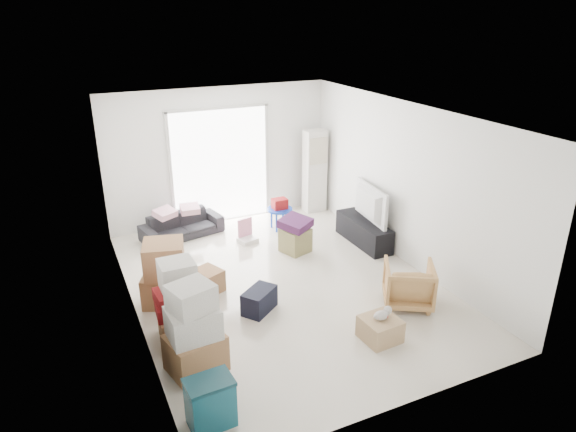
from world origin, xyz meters
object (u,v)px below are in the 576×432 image
(armchair, at_px, (409,282))
(ottoman, at_px, (295,240))
(kids_table, at_px, (280,208))
(wood_crate, at_px, (380,329))
(storage_bins, at_px, (210,402))
(ac_tower, at_px, (315,171))
(tv_console, at_px, (364,232))
(sofa, at_px, (181,222))
(television, at_px, (365,217))

(armchair, distance_m, ottoman, 2.41)
(kids_table, distance_m, wood_crate, 3.92)
(storage_bins, bearing_deg, ac_tower, 52.52)
(armchair, relative_size, ottoman, 1.62)
(tv_console, relative_size, sofa, 0.88)
(storage_bins, distance_m, ottoman, 4.25)
(ottoman, distance_m, wood_crate, 2.86)
(ac_tower, bearing_deg, television, -88.48)
(ac_tower, xyz_separation_m, ottoman, (-1.25, -1.66, -0.66))
(wood_crate, bearing_deg, kids_table, 85.53)
(television, relative_size, kids_table, 1.81)
(ac_tower, distance_m, armchair, 4.02)
(television, bearing_deg, wood_crate, 157.54)
(sofa, bearing_deg, ottoman, -53.74)
(ac_tower, xyz_separation_m, armchair, (-0.52, -3.95, -0.52))
(ac_tower, distance_m, tv_console, 1.99)
(ac_tower, bearing_deg, sofa, -177.07)
(television, xyz_separation_m, ottoman, (-1.30, 0.22, -0.31))
(ottoman, height_order, kids_table, kids_table)
(sofa, relative_size, storage_bins, 2.73)
(armchair, bearing_deg, storage_bins, 48.75)
(tv_console, bearing_deg, television, 0.00)
(ac_tower, relative_size, wood_crate, 3.79)
(ottoman, distance_m, kids_table, 1.08)
(sofa, distance_m, ottoman, 2.26)
(ac_tower, relative_size, television, 1.53)
(television, xyz_separation_m, kids_table, (-1.14, 1.27, -0.08))
(tv_console, distance_m, wood_crate, 3.00)
(armchair, bearing_deg, wood_crate, 63.92)
(tv_console, height_order, armchair, armchair)
(storage_bins, bearing_deg, television, 38.80)
(tv_console, bearing_deg, storage_bins, -141.20)
(ac_tower, height_order, television, ac_tower)
(sofa, distance_m, kids_table, 1.90)
(ac_tower, xyz_separation_m, storage_bins, (-3.85, -5.02, -0.59))
(storage_bins, xyz_separation_m, ottoman, (2.60, 3.36, -0.06))
(storage_bins, relative_size, ottoman, 1.28)
(sofa, distance_m, wood_crate, 4.63)
(storage_bins, bearing_deg, kids_table, 57.89)
(sofa, bearing_deg, wood_crate, -82.25)
(ac_tower, height_order, kids_table, ac_tower)
(sofa, bearing_deg, kids_table, -25.90)
(television, height_order, kids_table, kids_table)
(sofa, xyz_separation_m, wood_crate, (1.54, -4.37, -0.15))
(tv_console, xyz_separation_m, television, (0.00, 0.00, 0.30))
(ac_tower, distance_m, kids_table, 1.32)
(ottoman, bearing_deg, tv_console, -9.61)
(tv_console, bearing_deg, armchair, -105.35)
(armchair, distance_m, kids_table, 3.38)
(tv_console, distance_m, sofa, 3.45)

